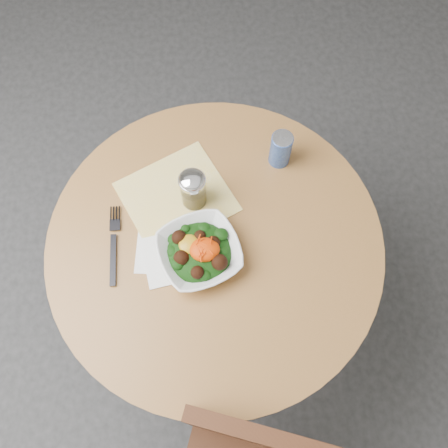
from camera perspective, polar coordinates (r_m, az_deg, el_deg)
name	(u,v)px	position (r m, az deg, el deg)	size (l,w,h in m)	color
ground	(218,309)	(2.04, -0.70, -9.66)	(6.00, 6.00, 0.00)	#29292B
table	(216,265)	(1.51, -0.94, -4.73)	(0.90, 0.90, 0.75)	black
cloth_napkin	(177,197)	(1.38, -5.44, 3.13)	(0.28, 0.25, 0.00)	gold
paper_napkins	(168,253)	(1.32, -6.46, -3.30)	(0.18, 0.19, 0.00)	white
salad_bowl	(199,252)	(1.28, -2.83, -3.19)	(0.26, 0.26, 0.08)	white
fork	(114,242)	(1.35, -12.47, -2.04)	(0.03, 0.22, 0.00)	black
spice_shaker	(193,189)	(1.32, -3.55, 3.97)	(0.07, 0.07, 0.13)	silver
beverage_can	(281,149)	(1.39, 6.49, 8.50)	(0.06, 0.06, 0.12)	navy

